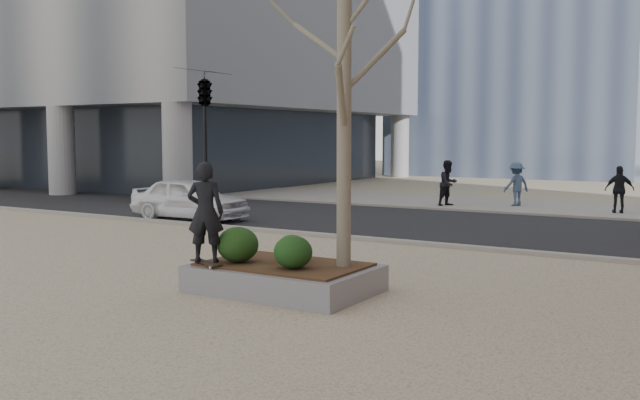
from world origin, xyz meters
The scene contains 16 objects.
ground centered at (0.00, 0.00, 0.00)m, with size 120.00×120.00×0.00m, color tan.
street centered at (0.00, 10.00, 0.01)m, with size 60.00×8.00×0.02m, color black.
far_sidewalk centered at (0.00, 17.00, 0.01)m, with size 60.00×6.00×0.02m, color gray.
planter centered at (1.00, 0.00, 0.23)m, with size 3.00×2.00×0.45m, color gray.
planter_mulch centered at (1.00, 0.00, 0.47)m, with size 2.70×1.70×0.04m, color #382314.
sycamore_tree centered at (2.00, 0.30, 3.79)m, with size 2.80×2.80×6.60m, color gray, non-canonical shape.
shrub_left centered at (0.26, -0.33, 0.80)m, with size 0.72×0.72×0.61m, color black.
shrub_middle centered at (0.99, 0.26, 0.72)m, with size 0.54×0.54×0.46m, color #1D4014.
shrub_right centered at (1.40, -0.33, 0.76)m, with size 0.64×0.64×0.54m, color #133C15.
skateboard centered at (-0.10, -0.74, 0.49)m, with size 0.78×0.20×0.07m, color black, non-canonical shape.
skateboarder centered at (-0.10, -0.74, 1.38)m, with size 0.62×0.41×1.71m, color black.
police_car centered at (-7.38, 7.00, 0.69)m, with size 1.59×3.95×1.34m, color white.
pedestrian_a centered at (-2.08, 15.58, 0.89)m, with size 0.84×0.65×1.72m, color black.
pedestrian_b centered at (0.15, 16.85, 0.85)m, with size 1.06×0.61×1.65m, color #3A4D68.
pedestrian_c centered at (3.90, 16.16, 0.83)m, with size 0.95×0.40×1.62m, color black.
traffic_light_near centered at (-5.50, 5.60, 2.25)m, with size 0.60×2.48×4.50m, color black, non-canonical shape.
Camera 1 is at (7.79, -9.96, 2.66)m, focal length 40.00 mm.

